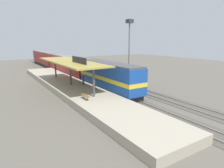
{
  "coord_description": "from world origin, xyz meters",
  "views": [
    {
      "loc": [
        -15.52,
        -29.49,
        7.88
      ],
      "look_at": [
        -1.38,
        -7.2,
        2.0
      ],
      "focal_mm": 31.56,
      "sensor_mm": 36.0,
      "label": 1
    }
  ],
  "objects_px": {
    "locomotive": "(108,77)",
    "light_mast": "(129,37)",
    "person_waiting": "(94,83)",
    "person_walking": "(83,79)",
    "passenger_carriage_rear": "(45,58)",
    "platform_bench": "(85,96)",
    "passenger_carriage_front": "(68,65)"
  },
  "relations": [
    {
      "from": "platform_bench",
      "to": "person_walking",
      "type": "distance_m",
      "value": 8.26
    },
    {
      "from": "passenger_carriage_front",
      "to": "light_mast",
      "type": "xyz_separation_m",
      "value": [
        7.8,
        -12.89,
        6.08
      ]
    },
    {
      "from": "person_waiting",
      "to": "locomotive",
      "type": "bearing_deg",
      "value": 13.31
    },
    {
      "from": "person_walking",
      "to": "passenger_carriage_front",
      "type": "bearing_deg",
      "value": 79.24
    },
    {
      "from": "platform_bench",
      "to": "person_waiting",
      "type": "height_order",
      "value": "person_waiting"
    },
    {
      "from": "locomotive",
      "to": "person_waiting",
      "type": "distance_m",
      "value": 2.96
    },
    {
      "from": "passenger_carriage_rear",
      "to": "light_mast",
      "type": "distance_m",
      "value": 35.12
    },
    {
      "from": "passenger_carriage_rear",
      "to": "light_mast",
      "type": "bearing_deg",
      "value": -76.97
    },
    {
      "from": "platform_bench",
      "to": "person_walking",
      "type": "relative_size",
      "value": 0.99
    },
    {
      "from": "locomotive",
      "to": "light_mast",
      "type": "xyz_separation_m",
      "value": [
        7.8,
        5.11,
        5.99
      ]
    },
    {
      "from": "locomotive",
      "to": "passenger_carriage_rear",
      "type": "xyz_separation_m",
      "value": [
        0.0,
        38.8,
        -0.1
      ]
    },
    {
      "from": "platform_bench",
      "to": "person_waiting",
      "type": "relative_size",
      "value": 0.99
    },
    {
      "from": "light_mast",
      "to": "person_walking",
      "type": "distance_m",
      "value": 12.64
    },
    {
      "from": "passenger_carriage_front",
      "to": "person_walking",
      "type": "height_order",
      "value": "passenger_carriage_front"
    },
    {
      "from": "platform_bench",
      "to": "passenger_carriage_front",
      "type": "height_order",
      "value": "passenger_carriage_front"
    },
    {
      "from": "passenger_carriage_front",
      "to": "person_waiting",
      "type": "height_order",
      "value": "passenger_carriage_front"
    },
    {
      "from": "passenger_carriage_front",
      "to": "person_waiting",
      "type": "relative_size",
      "value": 11.7
    },
    {
      "from": "light_mast",
      "to": "person_waiting",
      "type": "relative_size",
      "value": 6.84
    },
    {
      "from": "locomotive",
      "to": "platform_bench",
      "type": "bearing_deg",
      "value": -143.19
    },
    {
      "from": "platform_bench",
      "to": "passenger_carriage_rear",
      "type": "relative_size",
      "value": 0.08
    },
    {
      "from": "light_mast",
      "to": "platform_bench",
      "type": "bearing_deg",
      "value": -145.18
    },
    {
      "from": "locomotive",
      "to": "person_waiting",
      "type": "relative_size",
      "value": 8.44
    },
    {
      "from": "passenger_carriage_rear",
      "to": "platform_bench",
      "type": "bearing_deg",
      "value": -97.89
    },
    {
      "from": "passenger_carriage_front",
      "to": "person_walking",
      "type": "distance_m",
      "value": 15.16
    },
    {
      "from": "person_waiting",
      "to": "person_walking",
      "type": "bearing_deg",
      "value": 90.01
    },
    {
      "from": "passenger_carriage_front",
      "to": "passenger_carriage_rear",
      "type": "height_order",
      "value": "same"
    },
    {
      "from": "light_mast",
      "to": "person_walking",
      "type": "height_order",
      "value": "light_mast"
    },
    {
      "from": "locomotive",
      "to": "light_mast",
      "type": "height_order",
      "value": "light_mast"
    },
    {
      "from": "locomotive",
      "to": "passenger_carriage_rear",
      "type": "height_order",
      "value": "locomotive"
    },
    {
      "from": "person_waiting",
      "to": "person_walking",
      "type": "xyz_separation_m",
      "value": [
        -0.0,
        3.79,
        0.0
      ]
    },
    {
      "from": "passenger_carriage_front",
      "to": "person_walking",
      "type": "relative_size",
      "value": 11.7
    },
    {
      "from": "light_mast",
      "to": "locomotive",
      "type": "bearing_deg",
      "value": -146.79
    }
  ]
}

